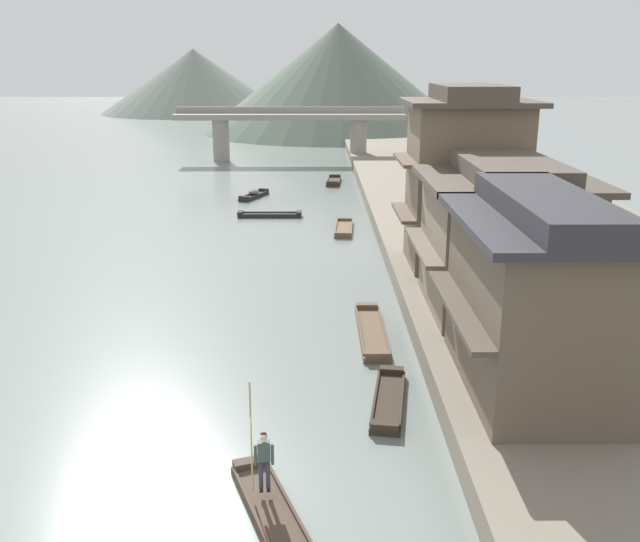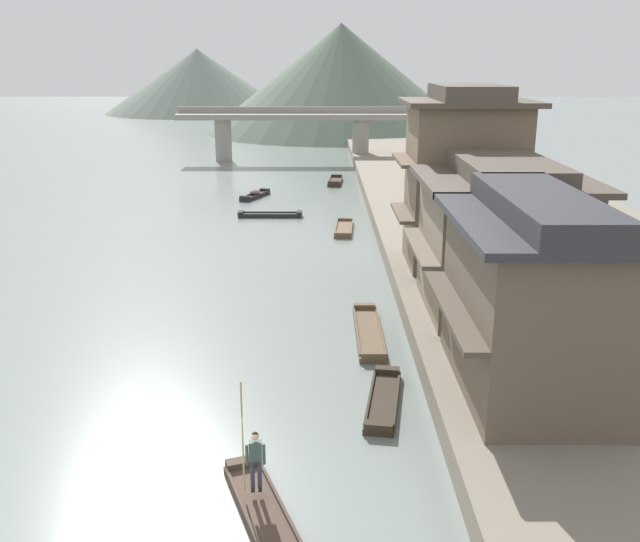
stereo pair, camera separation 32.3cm
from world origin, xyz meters
TOP-DOWN VIEW (x-y plane):
  - ground_plane at (0.00, 0.00)m, footprint 400.00×400.00m
  - riverbank_right at (15.58, 30.00)m, footprint 18.00×110.00m
  - boat_foreground_poled at (1.84, -1.17)m, footprint 2.80×5.51m
  - boatman_person at (1.44, -0.12)m, footprint 0.57×0.28m
  - boat_moored_nearest at (5.05, 11.28)m, footprint 1.08×5.75m
  - boat_moored_second at (4.63, 29.73)m, footprint 1.42×4.66m
  - boat_moored_third at (-2.21, 41.24)m, footprint 2.25×4.00m
  - boat_moored_far at (-0.49, 33.93)m, footprint 4.57×0.99m
  - boat_midriver_drifting at (4.44, 48.07)m, footprint 1.48×4.16m
  - boat_midriver_upstream at (5.13, 5.30)m, footprint 1.60×4.42m
  - house_waterfront_nearest at (9.56, 4.78)m, footprint 5.36×8.14m
  - house_waterfront_second at (10.35, 12.10)m, footprint 6.94×7.09m
  - house_waterfront_tall at (10.08, 18.72)m, footprint 6.42×5.45m
  - stone_bridge at (0.00, 62.66)m, footprint 24.98×2.40m
  - hill_far_west at (6.23, 95.19)m, footprint 40.92×40.92m
  - hill_far_centre at (-22.14, 135.98)m, footprint 38.22×38.22m

SIDE VIEW (x-z plane):
  - ground_plane at x=0.00m, z-range 0.00..0.00m
  - boat_moored_second at x=4.63m, z-range -0.06..0.31m
  - boat_midriver_upstream at x=5.13m, z-range -0.06..0.33m
  - boat_moored_far at x=-0.49m, z-range -0.07..0.33m
  - boat_moored_nearest at x=5.05m, z-range -0.07..0.35m
  - boat_foreground_poled at x=1.84m, z-range -0.07..0.34m
  - boat_midriver_drifting at x=4.44m, z-range -0.09..0.43m
  - boat_moored_third at x=-2.21m, z-range -0.10..0.57m
  - riverbank_right at x=15.58m, z-range 0.00..0.92m
  - boatman_person at x=1.44m, z-range -0.10..2.94m
  - stone_bridge at x=0.00m, z-range 0.89..6.68m
  - house_waterfront_nearest at x=9.56m, z-range 0.85..6.99m
  - house_waterfront_second at x=10.35m, z-range 0.85..6.99m
  - house_waterfront_tall at x=10.08m, z-range 0.86..9.60m
  - hill_far_centre at x=-22.14m, z-range 0.00..12.76m
  - hill_far_west at x=6.23m, z-range 0.00..15.90m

